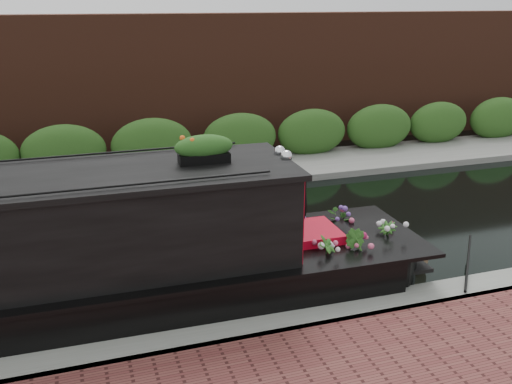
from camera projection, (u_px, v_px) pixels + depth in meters
name	position (u px, v px, depth m)	size (l,w,h in m)	color
ground	(199.00, 246.00, 10.71)	(80.00, 80.00, 0.00)	black
near_bank_coping	(252.00, 340.00, 7.74)	(40.00, 0.60, 0.50)	gray
far_bank_path	(162.00, 181.00, 14.48)	(40.00, 2.40, 0.34)	slate
far_hedge	(156.00, 171.00, 15.29)	(40.00, 1.10, 2.80)	#28501A
far_brick_wall	(146.00, 152.00, 17.18)	(40.00, 1.00, 8.00)	#4B2619
rope_fender	(412.00, 256.00, 9.83)	(0.37, 0.37, 0.41)	#8A6949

